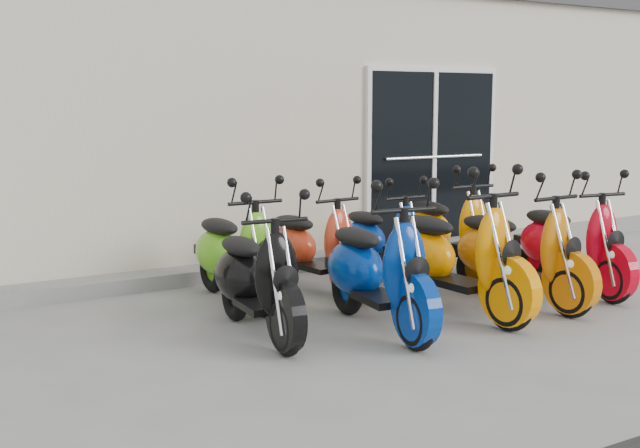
# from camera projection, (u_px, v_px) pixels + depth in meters

# --- Properties ---
(ground) EXTENTS (80.00, 80.00, 0.00)m
(ground) POSITION_uv_depth(u_px,v_px,m) (355.00, 316.00, 7.12)
(ground) COLOR gray
(ground) RESTS_ON ground
(building) EXTENTS (14.00, 6.00, 3.20)m
(building) POSITION_uv_depth(u_px,v_px,m) (152.00, 122.00, 11.28)
(building) COLOR beige
(building) RESTS_ON ground
(front_step) EXTENTS (14.00, 0.40, 0.15)m
(front_step) POSITION_uv_depth(u_px,v_px,m) (254.00, 268.00, 8.82)
(front_step) COLOR gray
(front_step) RESTS_ON ground
(door_right) EXTENTS (2.02, 0.08, 2.22)m
(door_right) POSITION_uv_depth(u_px,v_px,m) (432.00, 152.00, 10.09)
(door_right) COLOR black
(door_right) RESTS_ON front_step
(scooter_front_black) EXTENTS (0.75, 1.72, 1.24)m
(scooter_front_black) POSITION_uv_depth(u_px,v_px,m) (257.00, 261.00, 6.42)
(scooter_front_black) COLOR black
(scooter_front_black) RESTS_ON ground
(scooter_front_blue) EXTENTS (0.84, 1.83, 1.31)m
(scooter_front_blue) POSITION_uv_depth(u_px,v_px,m) (378.00, 253.00, 6.58)
(scooter_front_blue) COLOR navy
(scooter_front_blue) RESTS_ON ground
(scooter_front_orange_a) EXTENTS (0.81, 1.90, 1.37)m
(scooter_front_orange_a) POSITION_uv_depth(u_px,v_px,m) (456.00, 239.00, 7.07)
(scooter_front_orange_a) COLOR #FF8C00
(scooter_front_orange_a) RESTS_ON ground
(scooter_front_orange_b) EXTENTS (0.77, 1.79, 1.29)m
(scooter_front_orange_b) POSITION_uv_depth(u_px,v_px,m) (519.00, 236.00, 7.45)
(scooter_front_orange_b) COLOR #D27006
(scooter_front_orange_b) RESTS_ON ground
(scooter_front_red) EXTENTS (0.82, 1.76, 1.25)m
(scooter_front_red) POSITION_uv_depth(u_px,v_px,m) (572.00, 229.00, 7.98)
(scooter_front_red) COLOR red
(scooter_front_red) RESTS_ON ground
(scooter_back_green) EXTENTS (0.67, 1.70, 1.24)m
(scooter_back_green) POSITION_uv_depth(u_px,v_px,m) (236.00, 239.00, 7.49)
(scooter_back_green) COLOR #5DB81B
(scooter_back_green) RESTS_ON ground
(scooter_back_red) EXTENTS (0.78, 1.67, 1.19)m
(scooter_back_red) POSITION_uv_depth(u_px,v_px,m) (314.00, 233.00, 7.96)
(scooter_back_red) COLOR red
(scooter_back_red) RESTS_ON ground
(scooter_back_blue) EXTENTS (0.61, 1.57, 1.14)m
(scooter_back_blue) POSITION_uv_depth(u_px,v_px,m) (384.00, 228.00, 8.43)
(scooter_back_blue) COLOR #083092
(scooter_back_blue) RESTS_ON ground
(scooter_back_yellow) EXTENTS (0.68, 1.71, 1.24)m
(scooter_back_yellow) POSITION_uv_depth(u_px,v_px,m) (450.00, 218.00, 8.80)
(scooter_back_yellow) COLOR #FF9300
(scooter_back_yellow) RESTS_ON ground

